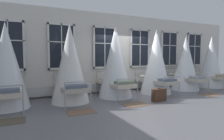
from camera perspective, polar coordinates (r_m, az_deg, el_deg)
ground at (r=8.04m, az=7.05°, el=-7.28°), size 25.06×25.06×0.00m
back_wall_with_windows at (r=8.89m, az=2.94°, el=5.00°), size 13.53×0.10×3.44m
window_bank at (r=8.80m, az=3.31°, el=1.07°), size 10.24×0.10×2.78m
cot_first at (r=6.61m, az=-28.75°, el=0.83°), size 1.31×1.97×2.61m
cot_second at (r=6.73m, az=-12.28°, el=1.64°), size 1.31×1.97×2.70m
cot_third at (r=7.43m, az=0.97°, el=2.11°), size 1.31×1.97×2.74m
cot_fourth at (r=8.40m, az=12.86°, el=2.18°), size 1.31×1.96×2.72m
cot_fifth at (r=9.74m, az=20.89°, el=1.74°), size 1.31×1.97×2.54m
cot_sixth at (r=11.12m, az=27.19°, el=1.98°), size 1.31×1.96×2.60m
rug_first at (r=5.44m, az=-28.47°, el=-13.28°), size 0.82×0.58×0.01m
rug_second at (r=5.66m, az=-9.12°, el=-12.13°), size 0.80×0.57×0.01m
rug_third at (r=6.43m, az=6.97°, el=-10.14°), size 0.83×0.60×0.01m
rug_fifth at (r=8.95m, az=27.16°, el=-6.51°), size 0.82×0.59×0.01m
suitcase_dark at (r=7.04m, az=13.72°, el=-7.16°), size 0.58×0.27×0.47m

